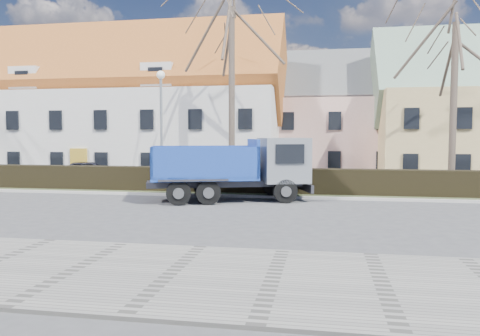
% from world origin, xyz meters
% --- Properties ---
extents(ground, '(120.00, 120.00, 0.00)m').
position_xyz_m(ground, '(0.00, 0.00, 0.00)').
color(ground, '#434346').
extents(sidewalk_near, '(80.00, 5.00, 0.08)m').
position_xyz_m(sidewalk_near, '(0.00, -8.50, 0.04)').
color(sidewalk_near, gray).
rests_on(sidewalk_near, ground).
extents(curb_far, '(80.00, 0.30, 0.12)m').
position_xyz_m(curb_far, '(0.00, 4.60, 0.06)').
color(curb_far, '#ADA9A3').
rests_on(curb_far, ground).
extents(grass_strip, '(80.00, 3.00, 0.10)m').
position_xyz_m(grass_strip, '(0.00, 6.20, 0.05)').
color(grass_strip, '#3B4527').
rests_on(grass_strip, ground).
extents(hedge, '(60.00, 0.90, 1.30)m').
position_xyz_m(hedge, '(0.00, 6.00, 0.65)').
color(hedge, black).
rests_on(hedge, ground).
extents(building_white, '(26.80, 10.80, 9.50)m').
position_xyz_m(building_white, '(-13.00, 16.00, 4.75)').
color(building_white, silver).
rests_on(building_white, ground).
extents(building_pink, '(10.80, 8.80, 8.00)m').
position_xyz_m(building_pink, '(4.00, 20.00, 4.00)').
color(building_pink, '#DAA69A').
rests_on(building_pink, ground).
extents(tree_1, '(9.20, 9.20, 12.65)m').
position_xyz_m(tree_1, '(-2.00, 8.50, 6.33)').
color(tree_1, '#4D4035').
rests_on(tree_1, ground).
extents(tree_2, '(8.00, 8.00, 11.00)m').
position_xyz_m(tree_2, '(10.00, 8.50, 5.50)').
color(tree_2, '#4D4035').
rests_on(tree_2, ground).
extents(dump_truck, '(8.15, 5.12, 3.06)m').
position_xyz_m(dump_truck, '(-1.30, 3.27, 1.53)').
color(dump_truck, navy).
rests_on(dump_truck, ground).
extents(streetlight, '(0.53, 0.53, 6.74)m').
position_xyz_m(streetlight, '(-5.73, 7.00, 3.37)').
color(streetlight, '#93989D').
rests_on(streetlight, ground).
extents(cart_frame, '(0.83, 0.54, 0.71)m').
position_xyz_m(cart_frame, '(-3.44, 4.52, 0.36)').
color(cart_frame, silver).
rests_on(cart_frame, ground).
extents(parked_car_a, '(4.54, 3.18, 1.43)m').
position_xyz_m(parked_car_a, '(-11.86, 10.27, 0.72)').
color(parked_car_a, black).
rests_on(parked_car_a, ground).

